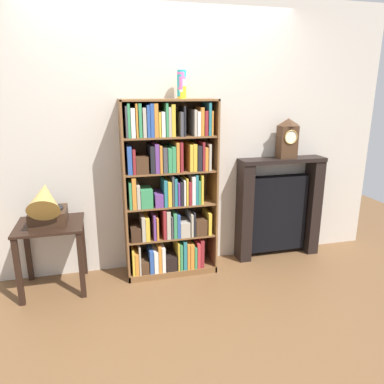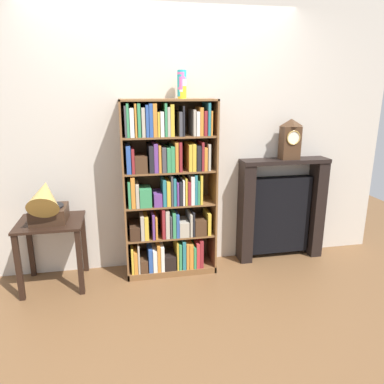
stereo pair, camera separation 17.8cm
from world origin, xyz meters
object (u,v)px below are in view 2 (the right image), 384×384
Objects in this scene: gramophone at (46,203)px; fireplace_mantel at (281,210)px; side_table_left at (52,236)px; bookshelf at (168,193)px; mantel_clock at (290,139)px; cup_stack at (182,84)px.

fireplace_mantel is at bearing 5.67° from gramophone.
side_table_left is 2.29m from fireplace_mantel.
mantel_clock is (1.25, 0.07, 0.48)m from bookshelf.
gramophone is 2.31m from fireplace_mantel.
mantel_clock is (1.10, 0.01, -0.52)m from cup_stack.
bookshelf is 1.24m from fireplace_mantel.
bookshelf reaches higher than mantel_clock.
bookshelf reaches higher than fireplace_mantel.
cup_stack reaches higher than side_table_left.
fireplace_mantel is (1.06, 0.03, -1.27)m from cup_stack.
mantel_clock is at bearing 5.11° from gramophone.
bookshelf is 1.01m from cup_stack.
mantel_clock is at bearing 0.65° from cup_stack.
side_table_left is at bearing -174.12° from cup_stack.
gramophone is at bearing -170.93° from cup_stack.
mantel_clock is at bearing 3.41° from side_table_left.
cup_stack is 0.62× the size of mantel_clock.
cup_stack reaches higher than gramophone.
side_table_left is at bearing -176.59° from mantel_clock.
bookshelf is 2.68× the size of side_table_left.
gramophone is at bearing -174.89° from mantel_clock.
side_table_left is 0.34m from gramophone.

